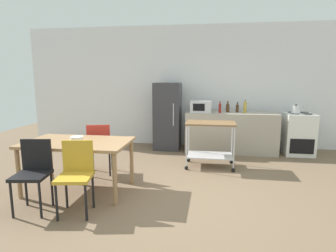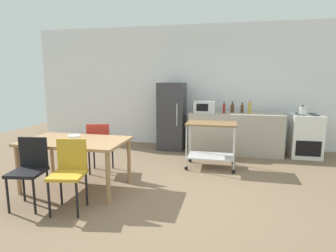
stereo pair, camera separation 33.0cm
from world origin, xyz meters
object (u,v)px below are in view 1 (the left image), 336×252
object	(u,v)px
fruit_bowl	(77,139)
chair_black	(33,170)
microwave	(201,106)
bottle_olive_oil	(228,108)
refrigerator	(168,116)
kettle	(296,109)
bottle_sparkling_water	(220,108)
bottle_vinegar	(237,108)
chair_red	(100,145)
stove_oven	(298,134)
kitchen_cart	(210,137)
dining_table	(78,147)
chair_mustard	(76,172)
bottle_hot_sauce	(245,107)

from	to	relation	value
fruit_bowl	chair_black	bearing A→B (deg)	-114.35
microwave	bottle_olive_oil	bearing A→B (deg)	14.46
refrigerator	kettle	bearing A→B (deg)	-3.70
bottle_sparkling_water	fruit_bowl	bearing A→B (deg)	-129.34
fruit_bowl	kettle	world-z (taller)	kettle
bottle_vinegar	microwave	bearing A→B (deg)	-168.34
bottle_olive_oil	microwave	bearing A→B (deg)	-165.54
chair_red	refrigerator	size ratio (longest dim) A/B	0.57
stove_oven	kitchen_cart	distance (m)	2.24
dining_table	microwave	size ratio (longest dim) A/B	3.26
bottle_olive_oil	refrigerator	bearing A→B (deg)	179.20
dining_table	chair_red	distance (m)	0.74
dining_table	microwave	distance (m)	3.06
fruit_bowl	refrigerator	bearing A→B (deg)	71.92
chair_red	bottle_olive_oil	bearing A→B (deg)	-152.57
bottle_olive_oil	kettle	bearing A→B (deg)	-6.52
stove_oven	bottle_olive_oil	world-z (taller)	bottle_olive_oil
chair_red	fruit_bowl	xyz separation A→B (m)	(-0.03, -0.75, 0.27)
dining_table	bottle_vinegar	bearing A→B (deg)	47.34
stove_oven	bottle_olive_oil	size ratio (longest dim) A/B	3.80
bottle_olive_oil	kettle	size ratio (longest dim) A/B	1.01
chair_black	dining_table	bearing A→B (deg)	58.75
dining_table	chair_mustard	distance (m)	0.71
kitchen_cart	microwave	distance (m)	1.20
kettle	stove_oven	bearing A→B (deg)	39.67
chair_red	bottle_hot_sauce	world-z (taller)	bottle_hot_sauce
microwave	kettle	world-z (taller)	microwave
chair_mustard	chair_black	xyz separation A→B (m)	(-0.56, -0.02, 0.00)
dining_table	chair_red	size ratio (longest dim) A/B	1.69
chair_red	chair_black	bearing A→B (deg)	63.56
refrigerator	fruit_bowl	bearing A→B (deg)	-108.08
stove_oven	refrigerator	world-z (taller)	refrigerator
chair_black	bottle_olive_oil	distance (m)	4.23
microwave	bottle_hot_sauce	size ratio (longest dim) A/B	1.65
refrigerator	bottle_hot_sauce	size ratio (longest dim) A/B	5.54
stove_oven	bottle_sparkling_water	size ratio (longest dim) A/B	3.71
bottle_vinegar	chair_mustard	bearing A→B (deg)	-123.43
bottle_sparkling_water	bottle_vinegar	xyz separation A→B (m)	(0.39, 0.18, -0.01)
microwave	bottle_olive_oil	size ratio (longest dim) A/B	1.90
stove_oven	fruit_bowl	size ratio (longest dim) A/B	5.06
dining_table	chair_black	size ratio (longest dim) A/B	1.69
dining_table	chair_mustard	world-z (taller)	chair_mustard
chair_mustard	fruit_bowl	xyz separation A→B (m)	(-0.28, 0.60, 0.27)
chair_mustard	fruit_bowl	distance (m)	0.72
chair_mustard	bottle_hot_sauce	world-z (taller)	bottle_hot_sauce
kettle	chair_mustard	bearing A→B (deg)	-137.06
refrigerator	microwave	bearing A→B (deg)	-12.47
dining_table	refrigerator	xyz separation A→B (m)	(0.90, 2.71, 0.10)
chair_black	chair_red	world-z (taller)	same
chair_black	refrigerator	distance (m)	3.57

